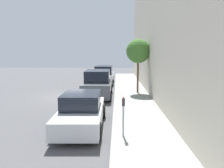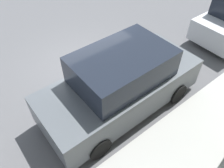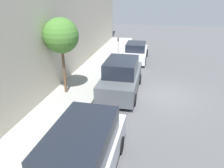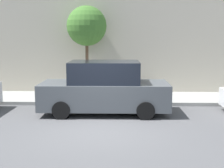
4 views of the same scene
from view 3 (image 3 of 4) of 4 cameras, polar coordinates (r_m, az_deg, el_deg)
ground_plane at (r=12.86m, az=12.35°, el=-2.95°), size 60.00×60.00×0.00m
sidewalk at (r=13.57m, az=-8.30°, el=-0.88°), size 2.62×32.00×0.15m
parked_sedan_nearest at (r=19.13m, az=6.24°, el=8.28°), size 1.92×4.54×1.54m
parked_suv_second at (r=12.66m, az=2.44°, el=1.76°), size 2.08×4.81×1.98m
parked_minivan_third at (r=6.97m, az=-7.89°, el=-18.19°), size 2.02×4.92×1.90m
parking_meter_near at (r=20.61m, az=1.61°, el=10.45°), size 0.11×0.15×1.51m
street_tree at (r=11.97m, az=-13.17°, el=12.14°), size 1.86×1.86×4.18m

